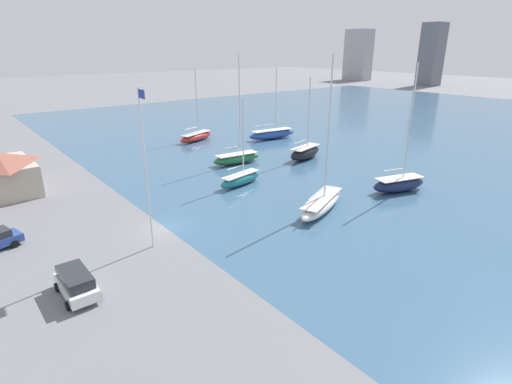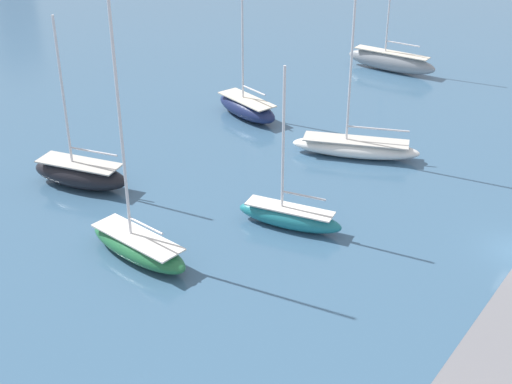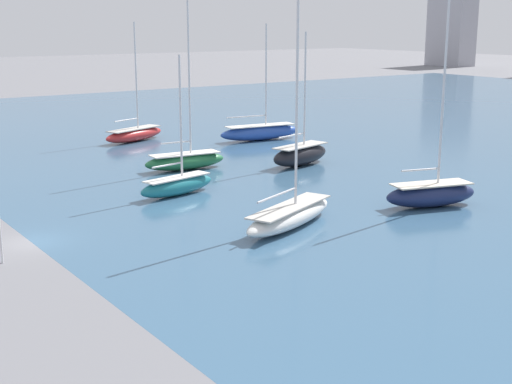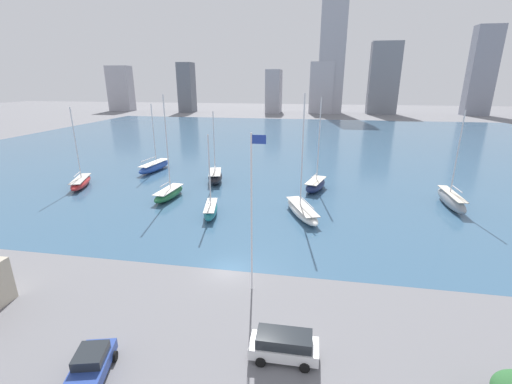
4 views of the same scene
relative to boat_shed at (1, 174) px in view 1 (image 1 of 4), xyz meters
name	(u,v)px [view 1 (image 1 of 4)]	position (x,y,z in m)	size (l,w,h in m)	color
ground_plane	(165,228)	(21.47, 10.80, -2.49)	(500.00, 500.00, 0.00)	slate
harbor_water	(482,136)	(21.47, 80.80, -2.48)	(180.00, 140.00, 0.00)	#385B7A
boat_shed	(1,174)	(0.00, 0.00, 0.00)	(9.79, 7.11, 4.97)	#B2A893
flag_pole	(146,167)	(24.45, 8.17, 5.00)	(1.24, 0.14, 13.96)	silver
sailboat_green	(237,158)	(7.04, 30.08, -1.56)	(3.09, 8.20, 15.86)	#236B3D
sailboat_navy	(399,183)	(29.76, 38.37, -1.46)	(4.49, 7.85, 15.26)	#19234C
sailboat_black	(305,152)	(11.60, 40.29, -1.41)	(4.33, 8.06, 12.68)	black
sailboat_white	(322,203)	(28.02, 26.32, -1.61)	(6.10, 10.31, 16.30)	white
sailboat_red	(196,136)	(-10.75, 33.37, -1.61)	(5.25, 9.09, 13.58)	#B72828
sailboat_teal	(241,179)	(15.58, 24.52, -1.62)	(3.16, 7.45, 11.10)	#1E757F
sailboat_blue	(272,134)	(-2.95, 45.84, -1.50)	(3.68, 10.47, 13.39)	#284CA8
parked_suv_white	(76,283)	(27.99, 0.66, -1.47)	(4.61, 2.33, 1.88)	white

